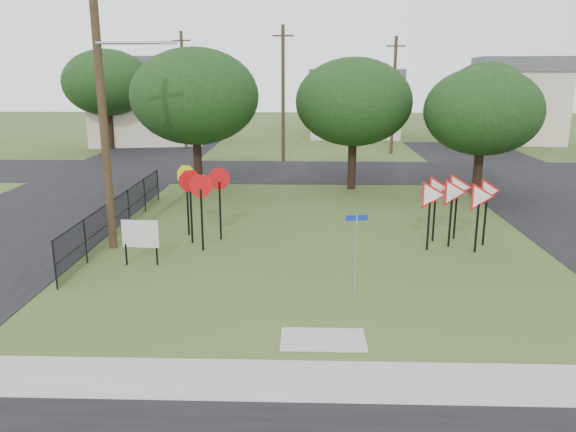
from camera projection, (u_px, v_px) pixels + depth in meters
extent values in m
plane|color=#324A1C|center=(321.00, 300.00, 15.50)|extent=(140.00, 140.00, 0.00)
cube|color=gray|center=(326.00, 381.00, 11.44)|extent=(30.00, 1.60, 0.02)
cube|color=#324A1C|center=(328.00, 416.00, 10.28)|extent=(30.00, 0.80, 0.02)
cube|color=black|center=(52.00, 209.00, 25.54)|extent=(8.00, 50.00, 0.02)
cube|color=black|center=(313.00, 172.00, 34.84)|extent=(60.00, 8.00, 0.02)
cube|color=gray|center=(323.00, 340.00, 13.18)|extent=(2.00, 1.20, 0.02)
cylinder|color=#989BA0|center=(355.00, 265.00, 14.32)|extent=(0.05, 0.05, 2.65)
cube|color=#0D2898|center=(357.00, 218.00, 14.01)|extent=(0.55, 0.08, 0.14)
cube|color=black|center=(191.00, 214.00, 20.33)|extent=(0.07, 0.07, 2.20)
cube|color=black|center=(220.00, 211.00, 20.73)|extent=(0.07, 0.07, 2.20)
cube|color=black|center=(202.00, 220.00, 19.47)|extent=(0.07, 0.07, 2.20)
cube|color=black|center=(188.00, 207.00, 21.30)|extent=(0.07, 0.07, 2.20)
cube|color=black|center=(429.00, 223.00, 19.54)|extent=(0.06, 0.06, 1.93)
cube|color=black|center=(450.00, 220.00, 19.93)|extent=(0.06, 0.06, 1.93)
cube|color=black|center=(477.00, 225.00, 19.29)|extent=(0.06, 0.06, 1.93)
cube|color=black|center=(434.00, 216.00, 20.57)|extent=(0.06, 0.06, 1.93)
cube|color=black|center=(455.00, 214.00, 20.85)|extent=(0.06, 0.06, 1.93)
cube|color=black|center=(485.00, 219.00, 20.10)|extent=(0.06, 0.06, 1.93)
cube|color=black|center=(126.00, 254.00, 18.18)|extent=(0.05, 0.05, 0.70)
cube|color=black|center=(157.00, 255.00, 18.15)|extent=(0.05, 0.05, 0.70)
cube|color=silver|center=(140.00, 234.00, 17.99)|extent=(1.20, 0.12, 0.90)
cylinder|color=#41311E|center=(102.00, 105.00, 18.81)|extent=(0.28, 0.28, 10.00)
cylinder|color=#989BA0|center=(132.00, 43.00, 18.17)|extent=(2.40, 0.10, 0.10)
cube|color=#989BA0|center=(169.00, 43.00, 18.13)|extent=(0.50, 0.18, 0.12)
cylinder|color=#41311E|center=(283.00, 95.00, 37.63)|extent=(0.24, 0.24, 9.00)
cube|color=#41311E|center=(283.00, 36.00, 36.67)|extent=(1.40, 0.10, 0.10)
cylinder|color=#41311E|center=(394.00, 96.00, 41.31)|extent=(0.24, 0.24, 8.50)
cube|color=#41311E|center=(396.00, 46.00, 40.42)|extent=(1.40, 0.10, 0.10)
cylinder|color=#41311E|center=(184.00, 91.00, 43.68)|extent=(0.24, 0.24, 9.00)
cube|color=#41311E|center=(181.00, 40.00, 42.71)|extent=(1.40, 0.10, 0.10)
cylinder|color=black|center=(55.00, 265.00, 16.03)|extent=(0.05, 0.05, 1.50)
cylinder|color=black|center=(85.00, 241.00, 18.25)|extent=(0.05, 0.05, 1.50)
cylinder|color=black|center=(109.00, 222.00, 20.48)|extent=(0.05, 0.05, 1.50)
cylinder|color=black|center=(129.00, 207.00, 22.70)|extent=(0.05, 0.05, 1.50)
cylinder|color=black|center=(145.00, 195.00, 24.93)|extent=(0.05, 0.05, 1.50)
cylinder|color=black|center=(158.00, 185.00, 27.15)|extent=(0.05, 0.05, 1.50)
cube|color=black|center=(118.00, 197.00, 21.41)|extent=(0.03, 11.50, 0.03)
cube|color=black|center=(120.00, 215.00, 21.59)|extent=(0.03, 11.50, 0.03)
cube|color=black|center=(120.00, 215.00, 21.59)|extent=(0.01, 11.50, 1.50)
cube|color=beige|center=(148.00, 108.00, 48.05)|extent=(10.08, 8.46, 6.00)
cube|color=#515157|center=(145.00, 64.00, 47.14)|extent=(10.58, 8.88, 1.20)
cube|color=beige|center=(353.00, 109.00, 53.42)|extent=(8.00, 8.00, 5.00)
cube|color=#515157|center=(354.00, 76.00, 52.64)|extent=(8.40, 8.40, 1.20)
cube|color=beige|center=(517.00, 107.00, 49.00)|extent=(7.91, 7.91, 6.00)
cube|color=#515157|center=(521.00, 64.00, 48.09)|extent=(8.30, 8.30, 1.20)
cylinder|color=black|center=(198.00, 167.00, 28.89)|extent=(0.44, 0.44, 2.62)
ellipsoid|color=black|center=(195.00, 96.00, 27.99)|extent=(6.40, 6.40, 4.80)
cylinder|color=black|center=(352.00, 166.00, 29.63)|extent=(0.44, 0.44, 2.45)
ellipsoid|color=black|center=(354.00, 102.00, 28.79)|extent=(6.00, 6.00, 4.50)
cylinder|color=black|center=(477.00, 175.00, 27.54)|extent=(0.44, 0.44, 2.27)
ellipsoid|color=black|center=(483.00, 111.00, 26.75)|extent=(5.60, 5.60, 4.20)
cylinder|color=black|center=(111.00, 131.00, 44.65)|extent=(0.44, 0.44, 2.80)
ellipsoid|color=black|center=(107.00, 82.00, 43.69)|extent=(6.80, 6.80, 5.10)
cylinder|color=black|center=(483.00, 132.00, 45.70)|extent=(0.44, 0.44, 2.45)
ellipsoid|color=black|center=(487.00, 90.00, 44.86)|extent=(6.00, 6.00, 4.50)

